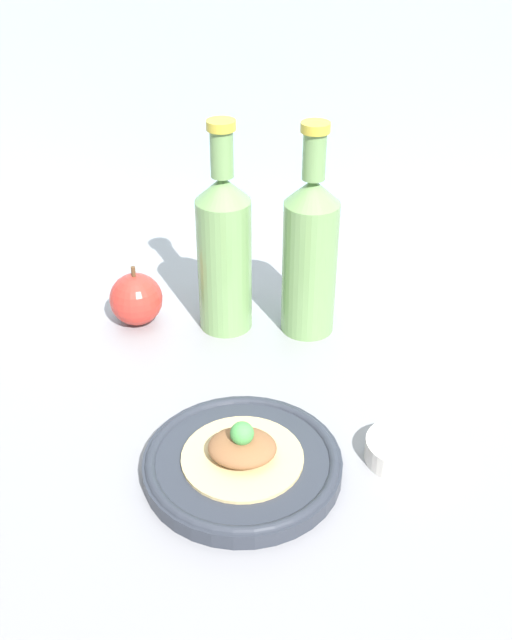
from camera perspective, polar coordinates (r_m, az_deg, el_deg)
The scene contains 7 objects.
ground_plane at distance 100.03cm, azimuth -2.59°, elevation -5.22°, with size 180.00×110.00×4.00cm, color gray.
plate at distance 84.53cm, azimuth -1.04°, elevation -10.86°, with size 22.18×22.18×2.28cm.
plated_food at distance 83.16cm, azimuth -1.05°, elevation -9.86°, with size 13.59×13.59×5.02cm.
cider_bottle_left at distance 102.92cm, azimuth -2.43°, elevation 5.40°, with size 7.54×7.54×30.20cm.
cider_bottle_right at distance 102.36cm, azimuth 4.14°, elevation 5.18°, with size 7.54×7.54×30.20cm.
apple at distance 108.96cm, azimuth -9.12°, elevation 1.58°, with size 7.63×7.63×9.08cm.
dipping_bowl at distance 87.46cm, azimuth 10.88°, elevation -9.69°, with size 7.83×7.83×2.65cm.
Camera 1 is at (10.01, -78.15, 59.63)cm, focal length 42.00 mm.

